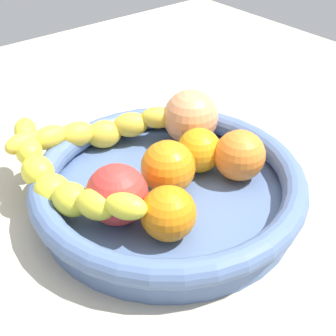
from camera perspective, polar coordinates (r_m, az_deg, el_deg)
kitchen_counter at (r=57.23cm, az=0.00°, el=-5.54°), size 120.00×120.00×3.00cm
fruit_bowl at (r=54.59cm, az=0.00°, el=-2.25°), size 31.20×31.20×5.15cm
banana_draped_left at (r=52.31cm, az=-12.99°, el=-1.43°), size 7.59×24.08×5.73cm
banana_draped_right at (r=60.56cm, az=-7.50°, el=4.59°), size 23.99×10.95×5.49cm
orange_front at (r=56.68cm, az=3.71°, el=2.12°), size 5.35×5.35×5.35cm
orange_mid_left at (r=55.73cm, az=8.55°, el=1.50°), size 5.98×5.98×5.98cm
orange_mid_right at (r=47.26cm, az=0.05°, el=-5.44°), size 5.65×5.65×5.65cm
orange_rear at (r=53.14cm, az=-0.02°, el=0.18°), size 6.14×6.14×6.14cm
peach_blush at (r=61.64cm, az=2.71°, el=6.07°), size 7.09×7.09×7.09cm
tomato_red at (r=49.14cm, az=-6.10°, el=-3.17°), size 6.49×6.49×6.49cm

